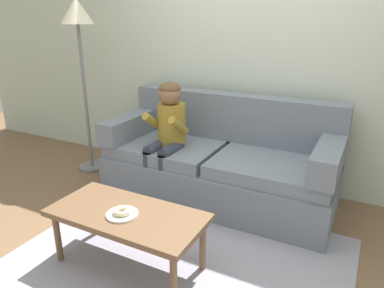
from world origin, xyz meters
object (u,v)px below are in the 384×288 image
Objects in this scene: couch at (220,163)px; donut at (122,211)px; person_child at (167,130)px; floor_lamp at (78,30)px; coffee_table at (127,218)px.

couch reaches higher than donut.
couch is 1.92× the size of person_child.
coffee_table is at bearing -39.69° from floor_lamp.
couch is at bearing 83.56° from donut.
coffee_table is 2.20m from floor_lamp.
coffee_table is 0.96× the size of person_child.
person_child is 0.60× the size of floor_lamp.
couch is 2.00× the size of coffee_table.
donut reaches higher than coffee_table.
couch is 1.15× the size of floor_lamp.
donut is (-0.00, -0.04, 0.08)m from coffee_table.
donut is at bearing -40.79° from floor_lamp.
floor_lamp reaches higher than couch.
person_child reaches higher than donut.
floor_lamp is at bearing 139.21° from donut.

